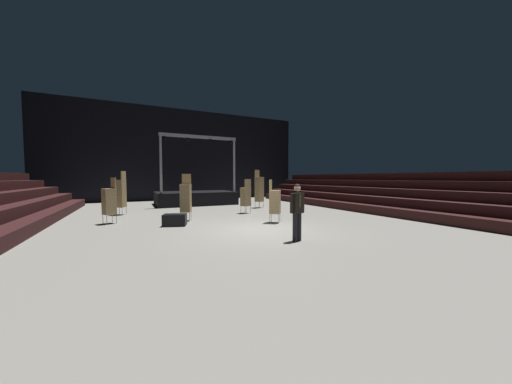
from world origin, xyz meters
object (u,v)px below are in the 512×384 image
object	(u,v)px
chair_stack_mid_left	(275,201)
equipment_road_case	(175,220)
chair_stack_mid_right	(109,201)
chair_stack_mid_centre	(120,193)
chair_stack_front_right	(259,189)
chair_stack_rear_left	(186,197)
stage_riser	(195,197)
man_with_tie	(297,209)
chair_stack_front_left	(246,196)

from	to	relation	value
chair_stack_mid_left	equipment_road_case	size ratio (longest dim) A/B	2.09
chair_stack_mid_right	chair_stack_mid_centre	world-z (taller)	chair_stack_mid_centre
chair_stack_mid_left	chair_stack_front_right	bearing A→B (deg)	-160.28
chair_stack_rear_left	chair_stack_mid_centre	bearing A→B (deg)	-28.65
chair_stack_mid_left	chair_stack_rear_left	xyz separation A→B (m)	(-3.39, 2.18, 0.13)
chair_stack_mid_centre	chair_stack_rear_left	world-z (taller)	chair_stack_mid_centre
stage_riser	man_with_tie	xyz separation A→B (m)	(0.32, -12.57, 0.46)
chair_stack_front_left	chair_stack_mid_right	xyz separation A→B (m)	(-6.52, -0.47, 0.04)
equipment_road_case	man_with_tie	bearing A→B (deg)	-55.07
chair_stack_front_right	chair_stack_mid_right	distance (m)	8.73
stage_riser	chair_stack_front_left	distance (m)	6.29
chair_stack_mid_left	chair_stack_mid_centre	size ratio (longest dim) A/B	0.82
stage_riser	equipment_road_case	xyz separation A→B (m)	(-2.68, -8.26, -0.31)
chair_stack_front_right	chair_stack_mid_left	xyz separation A→B (m)	(-1.92, -5.35, -0.29)
man_with_tie	chair_stack_rear_left	distance (m)	5.82
man_with_tie	chair_stack_front_right	xyz separation A→B (m)	(2.94, 8.48, 0.23)
chair_stack_mid_right	man_with_tie	bearing A→B (deg)	-164.34
stage_riser	chair_stack_mid_centre	world-z (taller)	stage_riser
chair_stack_mid_left	chair_stack_mid_centre	xyz separation A→B (m)	(-6.12, 5.62, 0.21)
chair_stack_mid_right	equipment_road_case	xyz separation A→B (m)	(2.42, -1.68, -0.75)
man_with_tie	equipment_road_case	world-z (taller)	man_with_tie
chair_stack_front_right	chair_stack_mid_centre	size ratio (longest dim) A/B	1.07
chair_stack_mid_right	chair_stack_rear_left	world-z (taller)	chair_stack_rear_left
chair_stack_front_right	chair_stack_mid_right	xyz separation A→B (m)	(-8.37, -2.50, -0.25)
chair_stack_front_left	chair_stack_mid_left	world-z (taller)	same
chair_stack_mid_left	equipment_road_case	xyz separation A→B (m)	(-4.03, 1.17, -0.71)
chair_stack_front_right	chair_stack_front_left	bearing A→B (deg)	26.84
stage_riser	chair_stack_front_right	world-z (taller)	stage_riser
chair_stack_front_right	stage_riser	bearing A→B (deg)	-72.30
chair_stack_mid_right	equipment_road_case	bearing A→B (deg)	-151.26
chair_stack_rear_left	equipment_road_case	world-z (taller)	chair_stack_rear_left
chair_stack_front_left	man_with_tie	bearing A→B (deg)	-114.34
chair_stack_front_left	chair_stack_front_right	xyz separation A→B (m)	(1.85, 2.03, 0.29)
chair_stack_mid_right	chair_stack_mid_centre	bearing A→B (deg)	-33.21
chair_stack_front_left	chair_stack_mid_centre	world-z (taller)	chair_stack_mid_centre
stage_riser	chair_stack_rear_left	size ratio (longest dim) A/B	2.59
man_with_tie	chair_stack_front_right	world-z (taller)	chair_stack_front_right
stage_riser	chair_stack_mid_left	size ratio (longest dim) A/B	2.94
equipment_road_case	chair_stack_mid_centre	bearing A→B (deg)	115.23
chair_stack_mid_left	chair_stack_rear_left	world-z (taller)	chair_stack_rear_left
chair_stack_front_right	chair_stack_mid_right	world-z (taller)	chair_stack_front_right
chair_stack_front_right	chair_stack_rear_left	bearing A→B (deg)	9.97
chair_stack_front_right	man_with_tie	bearing A→B (deg)	50.05
chair_stack_front_right	equipment_road_case	bearing A→B (deg)	14.22
stage_riser	chair_stack_front_right	distance (m)	5.27
equipment_road_case	chair_stack_rear_left	bearing A→B (deg)	57.59
chair_stack_mid_centre	equipment_road_case	size ratio (longest dim) A/B	2.56
stage_riser	equipment_road_case	size ratio (longest dim) A/B	6.15
man_with_tie	stage_riser	bearing A→B (deg)	-102.18
stage_riser	chair_stack_front_right	xyz separation A→B (m)	(3.26, -4.09, 0.70)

